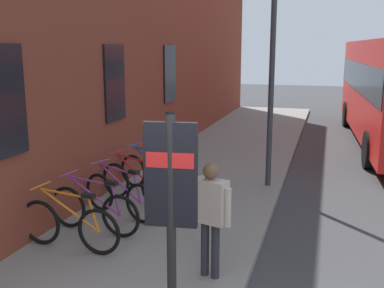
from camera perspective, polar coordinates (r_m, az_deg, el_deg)
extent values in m
plane|color=#38383A|center=(9.91, 16.49, -7.08)|extent=(60.00, 60.00, 0.00)
cube|color=gray|center=(12.10, 3.47, -2.84)|extent=(24.00, 3.50, 0.12)
cube|color=brown|center=(13.31, -4.27, 17.46)|extent=(22.00, 0.60, 8.86)
cube|color=black|center=(6.99, -22.37, 4.91)|extent=(0.90, 0.06, 1.60)
cube|color=black|center=(9.94, -9.61, 7.48)|extent=(0.90, 0.06, 1.60)
cube|color=black|center=(13.16, -2.82, 8.70)|extent=(0.90, 0.06, 1.60)
torus|color=black|center=(7.60, -18.32, -9.22)|extent=(0.11, 0.72, 0.72)
torus|color=black|center=(7.02, -11.51, -10.63)|extent=(0.11, 0.72, 0.72)
cylinder|color=orange|center=(7.19, -15.01, -7.92)|extent=(0.11, 1.02, 0.58)
cylinder|color=orange|center=(7.15, -15.61, -5.94)|extent=(0.10, 0.85, 0.09)
cylinder|color=orange|center=(6.97, -12.12, -8.63)|extent=(0.05, 0.19, 0.51)
cube|color=black|center=(6.91, -12.76, -6.28)|extent=(0.11, 0.21, 0.06)
cylinder|color=orange|center=(7.38, -18.32, -4.94)|extent=(0.48, 0.06, 0.02)
torus|color=black|center=(8.16, -15.16, -7.57)|extent=(0.15, 0.72, 0.72)
torus|color=black|center=(7.57, -8.88, -8.84)|extent=(0.15, 0.72, 0.72)
cylinder|color=#8C338C|center=(7.75, -12.08, -6.31)|extent=(0.16, 1.01, 0.58)
cylinder|color=#8C338C|center=(7.72, -12.61, -4.47)|extent=(0.14, 0.85, 0.09)
cylinder|color=#8C338C|center=(7.52, -9.43, -6.97)|extent=(0.06, 0.19, 0.51)
cube|color=black|center=(7.47, -9.99, -4.78)|extent=(0.12, 0.21, 0.06)
cylinder|color=#8C338C|center=(7.95, -15.11, -3.55)|extent=(0.48, 0.08, 0.02)
torus|color=black|center=(8.83, -11.40, -5.88)|extent=(0.30, 0.70, 0.72)
torus|color=black|center=(8.11, -6.38, -7.33)|extent=(0.30, 0.70, 0.72)
cylinder|color=#8C338C|center=(8.36, -8.95, -4.83)|extent=(0.38, 0.97, 0.58)
cylinder|color=#8C338C|center=(8.34, -9.36, -3.09)|extent=(0.33, 0.81, 0.09)
cylinder|color=#8C338C|center=(8.08, -6.82, -5.54)|extent=(0.10, 0.19, 0.51)
cube|color=black|center=(8.05, -7.26, -3.47)|extent=(0.16, 0.22, 0.06)
cylinder|color=#8C338C|center=(8.63, -11.34, -2.15)|extent=(0.46, 0.19, 0.02)
torus|color=black|center=(9.53, -9.43, -4.46)|extent=(0.29, 0.70, 0.72)
torus|color=black|center=(8.85, -4.56, -5.62)|extent=(0.29, 0.70, 0.72)
cylinder|color=#B21E1E|center=(9.09, -7.01, -3.40)|extent=(0.36, 0.98, 0.58)
cylinder|color=#B21E1E|center=(9.08, -7.40, -1.80)|extent=(0.31, 0.82, 0.09)
cylinder|color=#B21E1E|center=(8.82, -4.96, -3.99)|extent=(0.09, 0.19, 0.51)
cube|color=black|center=(8.80, -5.37, -2.09)|extent=(0.16, 0.22, 0.06)
cylinder|color=#B21E1E|center=(9.35, -9.34, -0.98)|extent=(0.46, 0.18, 0.02)
torus|color=black|center=(10.19, -7.31, -3.31)|extent=(0.30, 0.70, 0.72)
torus|color=black|center=(9.53, -2.70, -4.32)|extent=(0.30, 0.70, 0.72)
cylinder|color=#1E4CA5|center=(9.76, -5.01, -2.27)|extent=(0.37, 0.97, 0.58)
cylinder|color=#1E4CA5|center=(9.75, -5.37, -0.78)|extent=(0.32, 0.82, 0.09)
cylinder|color=#1E4CA5|center=(9.50, -3.07, -2.79)|extent=(0.10, 0.19, 0.51)
cube|color=black|center=(9.48, -3.44, -1.03)|extent=(0.16, 0.22, 0.06)
cylinder|color=#1E4CA5|center=(10.02, -7.20, -0.04)|extent=(0.46, 0.18, 0.02)
cylinder|color=black|center=(4.87, -2.59, -10.12)|extent=(0.10, 0.10, 2.40)
cube|color=black|center=(4.69, -2.65, -3.89)|extent=(0.15, 0.56, 1.10)
cube|color=red|center=(4.65, -2.67, -1.93)|extent=(0.15, 0.50, 0.16)
cylinder|color=black|center=(12.93, 21.13, -0.66)|extent=(1.01, 0.30, 1.00)
cylinder|color=black|center=(19.52, 18.66, 3.55)|extent=(1.01, 0.30, 1.00)
cylinder|color=#26262D|center=(6.24, 2.92, -13.11)|extent=(0.11, 0.11, 0.77)
cylinder|color=#26262D|center=(6.32, 1.63, -12.79)|extent=(0.11, 0.11, 0.77)
cube|color=#B2A599|center=(6.02, 2.32, -7.11)|extent=(0.34, 0.50, 0.58)
sphere|color=brown|center=(5.90, 2.36, -3.39)|extent=(0.21, 0.21, 0.21)
cylinder|color=#B2A599|center=(5.92, 4.47, -7.87)|extent=(0.09, 0.09, 0.52)
cylinder|color=#B2A599|center=(6.16, 0.26, -7.02)|extent=(0.09, 0.09, 0.52)
cylinder|color=#333338|center=(10.01, 9.93, 9.89)|extent=(0.12, 0.12, 5.39)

